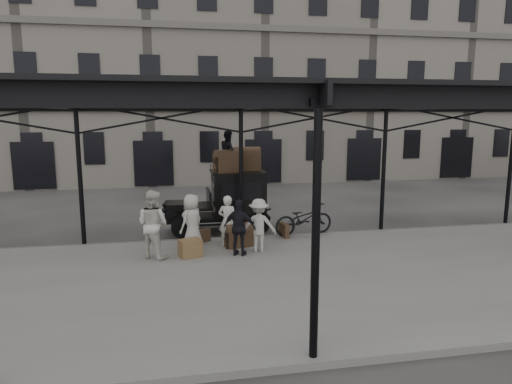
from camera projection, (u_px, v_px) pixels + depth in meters
ground at (252, 259)px, 13.32m from camera, size 120.00×120.00×0.00m
platform at (266, 281)px, 11.37m from camera, size 28.00×8.00×0.15m
canopy at (265, 96)px, 10.88m from camera, size 22.50×9.00×4.74m
building_frontage at (203, 70)px, 29.57m from camera, size 64.00×8.00×14.00m
taxi at (229, 198)px, 16.27m from camera, size 3.65×1.55×2.18m
porter_left at (228, 221)px, 13.92m from camera, size 0.68×0.57×1.60m
porter_midleft at (153, 224)px, 12.81m from camera, size 1.19×1.15×1.94m
porter_centre at (192, 222)px, 13.69m from camera, size 0.96×0.95×1.67m
porter_official at (240, 228)px, 13.03m from camera, size 1.03×0.78×1.63m
porter_right at (259, 225)px, 13.44m from camera, size 1.12×0.77×1.58m
bicycle at (304, 219)px, 15.33m from camera, size 2.18×1.10×1.09m
porter_roof at (228, 151)px, 15.89m from camera, size 0.61×0.75×1.44m
steamer_trunk_roof_near at (228, 163)px, 15.80m from camera, size 1.02×0.79×0.66m
steamer_trunk_roof_far at (247, 160)px, 16.37m from camera, size 0.97×0.62×0.70m
steamer_trunk_platform at (238, 237)px, 14.04m from camera, size 0.93×0.72×0.60m
wicker_hamper at (190, 248)px, 13.01m from camera, size 0.71×0.62×0.50m
suitcase_upright at (284, 230)px, 15.11m from camera, size 0.24×0.62×0.45m
suitcase_flat at (201, 236)px, 14.48m from camera, size 0.61×0.37×0.40m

